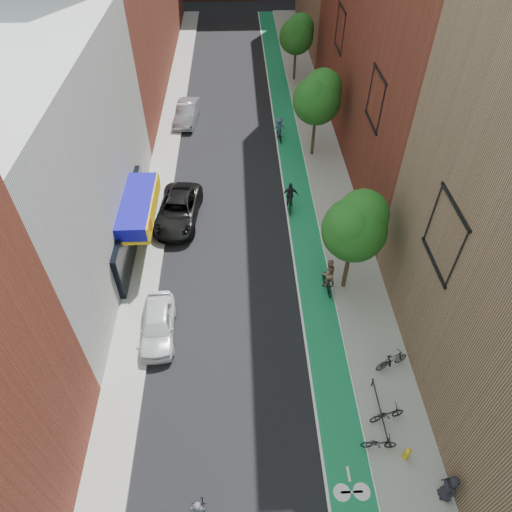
{
  "coord_description": "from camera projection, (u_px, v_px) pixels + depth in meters",
  "views": [
    {
      "loc": [
        -0.14,
        -7.25,
        19.7
      ],
      "look_at": [
        0.64,
        11.23,
        1.5
      ],
      "focal_mm": 32.0,
      "sensor_mm": 36.0,
      "label": 1
    }
  ],
  "objects": [
    {
      "name": "cyclist_lane_far",
      "position": [
        279.0,
        130.0,
        37.39
      ],
      "size": [
        1.08,
        1.73,
        1.91
      ],
      "rotation": [
        0.0,
        0.0,
        3.29
      ],
      "color": "black",
      "rests_on": "ground"
    },
    {
      "name": "tree_far",
      "position": [
        297.0,
        34.0,
        43.08
      ],
      "size": [
        3.3,
        3.25,
        6.21
      ],
      "color": "#332619",
      "rests_on": "ground"
    },
    {
      "name": "parked_bike_far",
      "position": [
        379.0,
        443.0,
        19.25
      ],
      "size": [
        1.55,
        0.6,
        0.8
      ],
      "primitive_type": "imported",
      "rotation": [
        0.0,
        0.0,
        1.53
      ],
      "color": "black",
      "rests_on": "sidewalk_right"
    },
    {
      "name": "parked_bike_mid",
      "position": [
        392.0,
        360.0,
        22.0
      ],
      "size": [
        1.83,
        1.08,
        1.06
      ],
      "primitive_type": "imported",
      "rotation": [
        0.0,
        0.0,
        1.92
      ],
      "color": "black",
      "rests_on": "sidewalk_right"
    },
    {
      "name": "bike_lane",
      "position": [
        289.0,
        143.0,
        37.62
      ],
      "size": [
        2.0,
        68.0,
        0.01
      ],
      "primitive_type": "cube",
      "color": "#157B47",
      "rests_on": "ground"
    },
    {
      "name": "parked_car_silver",
      "position": [
        187.0,
        113.0,
        39.69
      ],
      "size": [
        2.11,
        4.89,
        1.57
      ],
      "primitive_type": "imported",
      "rotation": [
        0.0,
        0.0,
        -0.1
      ],
      "color": "#95989E",
      "rests_on": "ground"
    },
    {
      "name": "parked_car_white",
      "position": [
        158.0,
        325.0,
        23.47
      ],
      "size": [
        1.9,
        4.27,
        1.43
      ],
      "primitive_type": "imported",
      "rotation": [
        0.0,
        0.0,
        0.05
      ],
      "color": "silver",
      "rests_on": "ground"
    },
    {
      "name": "cyclist_lane_mid",
      "position": [
        290.0,
        200.0,
        30.75
      ],
      "size": [
        1.07,
        1.68,
        2.14
      ],
      "rotation": [
        0.0,
        0.0,
        3.08
      ],
      "color": "black",
      "rests_on": "ground"
    },
    {
      "name": "pedestrian",
      "position": [
        449.0,
        488.0,
        17.61
      ],
      "size": [
        0.55,
        0.82,
        1.63
      ],
      "primitive_type": "imported",
      "rotation": [
        0.0,
        0.0,
        -1.61
      ],
      "color": "black",
      "rests_on": "sidewalk_right"
    },
    {
      "name": "ground",
      "position": [
        252.0,
        471.0,
        18.98
      ],
      "size": [
        160.0,
        160.0,
        0.0
      ],
      "primitive_type": "plane",
      "color": "black",
      "rests_on": "ground"
    },
    {
      "name": "parked_bike_near",
      "position": [
        387.0,
        414.0,
        20.15
      ],
      "size": [
        1.71,
        0.91,
        0.85
      ],
      "primitive_type": "imported",
      "rotation": [
        0.0,
        0.0,
        1.79
      ],
      "color": "black",
      "rests_on": "sidewalk_right"
    },
    {
      "name": "fire_hydrant",
      "position": [
        407.0,
        453.0,
        18.95
      ],
      "size": [
        0.26,
        0.26,
        0.75
      ],
      "color": "yellow",
      "rests_on": "sidewalk_right"
    },
    {
      "name": "sidewalk_right",
      "position": [
        319.0,
        141.0,
        37.64
      ],
      "size": [
        3.0,
        68.0,
        0.15
      ],
      "primitive_type": "cube",
      "color": "gray",
      "rests_on": "ground"
    },
    {
      "name": "tree_mid",
      "position": [
        318.0,
        96.0,
        32.83
      ],
      "size": [
        3.55,
        3.53,
        6.74
      ],
      "color": "#332619",
      "rests_on": "ground"
    },
    {
      "name": "parked_car_black",
      "position": [
        178.0,
        210.0,
        30.04
      ],
      "size": [
        3.15,
        5.89,
        1.57
      ],
      "primitive_type": "imported",
      "rotation": [
        0.0,
        0.0,
        -0.1
      ],
      "color": "black",
      "rests_on": "ground"
    },
    {
      "name": "sidewalk_left",
      "position": [
        167.0,
        144.0,
        37.27
      ],
      "size": [
        2.0,
        68.0,
        0.15
      ],
      "primitive_type": "cube",
      "color": "gray",
      "rests_on": "ground"
    },
    {
      "name": "tree_near",
      "position": [
        356.0,
        225.0,
        23.02
      ],
      "size": [
        3.4,
        3.36,
        6.42
      ],
      "color": "#332619",
      "rests_on": "ground"
    },
    {
      "name": "building_left_white",
      "position": [
        37.0,
        167.0,
        24.42
      ],
      "size": [
        8.0,
        20.0,
        12.0
      ],
      "primitive_type": "cube",
      "color": "silver",
      "rests_on": "ground"
    },
    {
      "name": "cyclist_lane_near",
      "position": [
        328.0,
        278.0,
        25.55
      ],
      "size": [
        0.96,
        1.85,
        2.17
      ],
      "rotation": [
        0.0,
        0.0,
        3.26
      ],
      "color": "black",
      "rests_on": "ground"
    }
  ]
}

